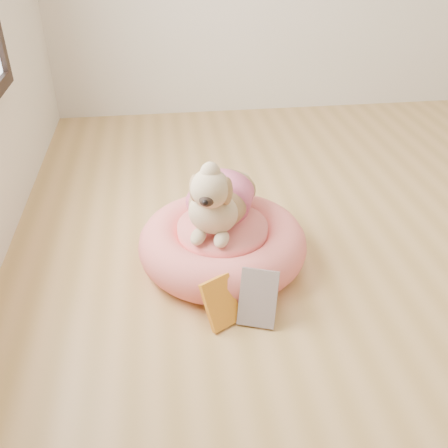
{
  "coord_description": "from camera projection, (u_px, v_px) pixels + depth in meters",
  "views": [
    {
      "loc": [
        -1.24,
        -1.55,
        1.38
      ],
      "look_at": [
        -1.0,
        0.23,
        0.23
      ],
      "focal_mm": 40.0,
      "sensor_mm": 36.0,
      "label": 1
    }
  ],
  "objects": [
    {
      "name": "pet_bed",
      "position": [
        223.0,
        243.0,
        2.25
      ],
      "size": [
        0.75,
        0.75,
        0.19
      ],
      "color": "#FC7762",
      "rests_on": "floor"
    },
    {
      "name": "book_yellow",
      "position": [
        221.0,
        302.0,
        1.91
      ],
      "size": [
        0.17,
        0.16,
        0.19
      ],
      "primitive_type": "cube",
      "rotation": [
        -0.47,
        0.0,
        0.51
      ],
      "color": "gold",
      "rests_on": "floor"
    },
    {
      "name": "dog",
      "position": [
        218.0,
        186.0,
        2.11
      ],
      "size": [
        0.48,
        0.58,
        0.36
      ],
      "primitive_type": null,
      "rotation": [
        0.0,
        0.0,
        -0.33
      ],
      "color": "brown",
      "rests_on": "pet_bed"
    },
    {
      "name": "book_white",
      "position": [
        258.0,
        298.0,
        1.92
      ],
      "size": [
        0.18,
        0.17,
        0.21
      ],
      "primitive_type": "cube",
      "rotation": [
        -0.49,
        0.0,
        -0.35
      ],
      "color": "white",
      "rests_on": "floor"
    }
  ]
}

